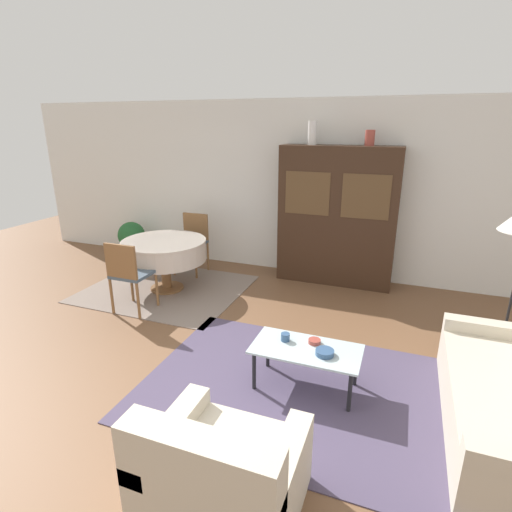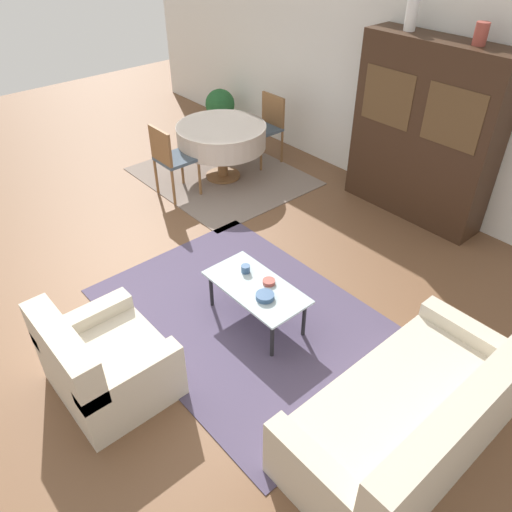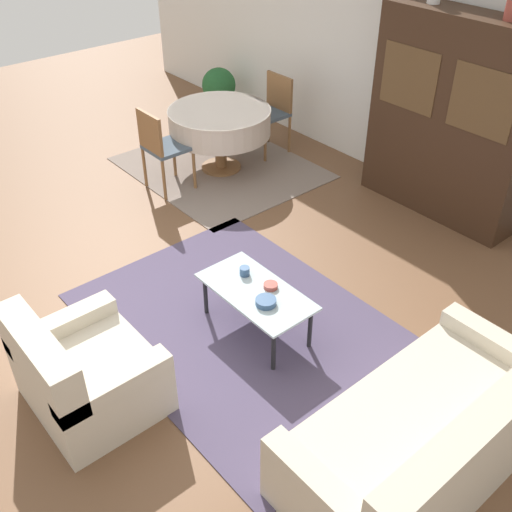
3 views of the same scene
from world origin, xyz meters
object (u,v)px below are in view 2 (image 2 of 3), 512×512
Objects in this scene: bowl at (265,296)px; potted_plant at (220,107)px; coffee_table at (256,290)px; dining_chair_near at (170,157)px; armchair at (104,364)px; bowl_small at (269,282)px; dining_table at (221,136)px; vase_tall at (412,14)px; dining_chair_far at (267,124)px; display_cabinet at (424,133)px; vase_short at (481,34)px; couch at (414,418)px; cup at (246,269)px.

bowl is 4.80m from potted_plant.
dining_chair_near reaches higher than coffee_table.
armchair is 8.11× the size of bowl_small.
dining_table is (-2.31, 2.96, 0.30)m from armchair.
dining_table is 7.39× the size of bowl.
vase_tall is (-0.72, 2.64, 1.78)m from bowl_small.
vase_tall is (1.81, 1.22, 1.61)m from dining_table.
bowl_small is (2.53, -2.24, -0.13)m from dining_chair_far.
armchair is 0.45× the size of display_cabinet.
dining_table reaches higher than bowl.
dining_chair_far is (-2.48, 2.35, 0.19)m from coffee_table.
couch is at bearing -60.41° from vase_short.
dining_chair_far is at bearing 90.00° from dining_table.
cup is 0.25× the size of vase_tall.
couch reaches higher than armchair.
bowl is at bearing -51.63° from bowl_small.
dining_chair_far is at bearing 138.42° from bowl_small.
display_cabinet is at bearing 28.54° from dining_table.
vase_tall reaches higher than dining_table.
bowl_small is (0.26, 0.05, -0.02)m from cup.
dining_chair_near and dining_chair_far have the same top height.
vase_short reaches higher than dining_table.
dining_chair_far reaches higher than armchair.
bowl reaches higher than coffee_table.
coffee_table is at bearing -16.28° from dining_chair_near.
cup is at bearing -33.16° from dining_table.
cup is (-0.04, 1.48, 0.15)m from armchair.
coffee_table is 4.65× the size of vase_short.
cup is at bearing 164.37° from coffee_table.
potted_plant is (-4.02, 2.61, -0.06)m from bowl.
display_cabinet is 2.89m from bowl.
vase_tall reaches higher than vase_short.
dining_chair_far is 2.86× the size of vase_tall.
bowl is at bearing -32.98° from potted_plant.
bowl_small is 0.17× the size of potted_plant.
dining_chair_far is at bearing -171.24° from vase_short.
bowl is 0.49× the size of vase_tall.
display_cabinet is 3.05m from dining_chair_near.
potted_plant reaches higher than coffee_table.
vase_tall reaches higher than couch.
bowl is at bearing -16.25° from dining_chair_near.
bowl is at bearing -15.76° from cup.
dining_chair_far is at bearing 121.41° from armchair.
cup is at bearing -34.55° from potted_plant.
bowl is at bearing -73.22° from vase_tall.
cup is at bearing -16.34° from dining_chair_near.
couch is 1.67m from bowl_small.
vase_short is (0.31, 4.18, 1.85)m from armchair.
vase_short reaches higher than dining_chair_near.
vase_short is at bearing 82.61° from cup.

